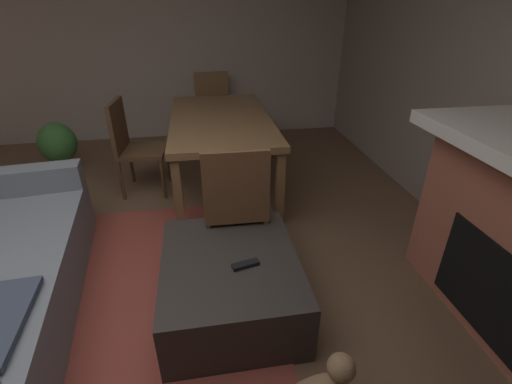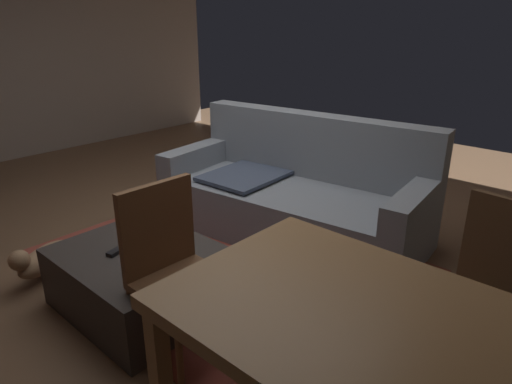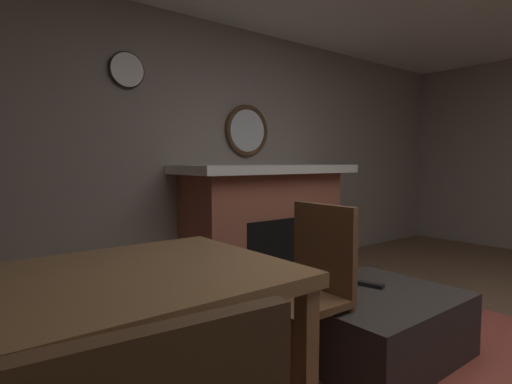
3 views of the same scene
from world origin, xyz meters
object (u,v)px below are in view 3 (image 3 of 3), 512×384
object	(u,v)px
wall_clock	(127,70)
dining_chair_west	(309,280)
tv_remote	(371,285)
fireplace	(265,221)
round_wall_mirror	(247,131)
dining_table	(39,308)
small_dog	(403,293)
ottoman_coffee_table	(373,324)

from	to	relation	value
wall_clock	dining_chair_west	bearing A→B (deg)	98.20
tv_remote	fireplace	bearing A→B (deg)	-119.38
fireplace	round_wall_mirror	xyz separation A→B (m)	(-0.00, -0.29, 0.91)
dining_chair_west	wall_clock	world-z (taller)	wall_clock
dining_table	dining_chair_west	xyz separation A→B (m)	(-1.30, 0.00, -0.14)
dining_table	small_dog	world-z (taller)	dining_table
dining_chair_west	wall_clock	distance (m)	2.34
fireplace	wall_clock	bearing A→B (deg)	-12.81
ottoman_coffee_table	dining_chair_west	xyz separation A→B (m)	(0.46, -0.09, 0.33)
fireplace	round_wall_mirror	distance (m)	0.95
tv_remote	dining_table	bearing A→B (deg)	-13.75
round_wall_mirror	wall_clock	world-z (taller)	wall_clock
dining_table	dining_chair_west	distance (m)	1.31
small_dog	dining_chair_west	bearing A→B (deg)	8.60
dining_chair_west	tv_remote	bearing A→B (deg)	179.26
ottoman_coffee_table	dining_chair_west	bearing A→B (deg)	-11.19
fireplace	round_wall_mirror	world-z (taller)	round_wall_mirror
round_wall_mirror	ottoman_coffee_table	world-z (taller)	round_wall_mirror
dining_table	wall_clock	size ratio (longest dim) A/B	6.00
fireplace	dining_chair_west	size ratio (longest dim) A/B	1.97
dining_table	dining_chair_west	bearing A→B (deg)	179.91
fireplace	dining_table	xyz separation A→B (m)	(2.29, 1.57, 0.10)
dining_table	ottoman_coffee_table	bearing A→B (deg)	176.99
tv_remote	wall_clock	size ratio (longest dim) A/B	0.53
fireplace	wall_clock	size ratio (longest dim) A/B	6.03
fireplace	small_dog	size ratio (longest dim) A/B	3.54
dining_table	fireplace	bearing A→B (deg)	-145.70
round_wall_mirror	tv_remote	xyz separation A→B (m)	(0.45, 1.86, -1.09)
tv_remote	small_dog	xyz separation A→B (m)	(-0.69, -0.19, -0.24)
ottoman_coffee_table	tv_remote	size ratio (longest dim) A/B	6.04
small_dog	tv_remote	bearing A→B (deg)	15.63
round_wall_mirror	ottoman_coffee_table	size ratio (longest dim) A/B	0.55
wall_clock	small_dog	bearing A→B (deg)	131.94
round_wall_mirror	wall_clock	size ratio (longest dim) A/B	1.75
ottoman_coffee_table	tv_remote	bearing A→B (deg)	-134.41
round_wall_mirror	dining_table	bearing A→B (deg)	38.90
tv_remote	dining_chair_west	distance (m)	0.56
ottoman_coffee_table	wall_clock	world-z (taller)	wall_clock
fireplace	ottoman_coffee_table	world-z (taller)	fireplace
ottoman_coffee_table	dining_table	distance (m)	1.83
small_dog	dining_table	bearing A→B (deg)	4.15
round_wall_mirror	wall_clock	xyz separation A→B (m)	(1.26, 0.00, 0.44)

